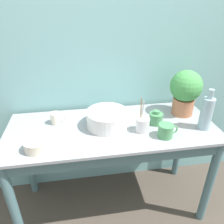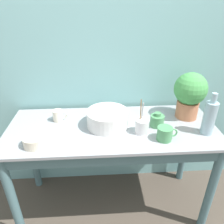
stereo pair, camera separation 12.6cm
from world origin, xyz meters
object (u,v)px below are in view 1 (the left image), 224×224
at_px(mug_green, 166,131).
at_px(bottle_short, 156,118).
at_px(utensil_cup, 142,124).
at_px(bowl_wash_large, 107,119).
at_px(bowl_small_cream, 36,145).
at_px(mug_cream, 56,118).
at_px(potted_plant, 185,90).
at_px(bottle_tall, 207,113).

bearing_deg(mug_green, bottle_short, 92.87).
xyz_separation_m(bottle_short, utensil_cup, (-0.12, -0.08, 0.01)).
distance_m(bowl_wash_large, mug_green, 0.41).
bearing_deg(bowl_small_cream, bottle_short, 12.34).
relative_size(mug_cream, utensil_cup, 0.45).
height_order(bottle_short, bowl_small_cream, bottle_short).
relative_size(bowl_wash_large, utensil_cup, 1.24).
xyz_separation_m(potted_plant, bowl_wash_large, (-0.61, -0.09, -0.14)).
distance_m(bottle_tall, bottle_short, 0.34).
bearing_deg(mug_cream, bottle_short, -9.44).
relative_size(bottle_short, mug_cream, 1.00).
height_order(bottle_short, mug_green, bottle_short).
bearing_deg(mug_cream, utensil_cup, -18.50).
height_order(potted_plant, bottle_tall, potted_plant).
relative_size(bowl_wash_large, bottle_tall, 1.00).
bearing_deg(mug_cream, bowl_small_cream, -108.80).
height_order(bowl_wash_large, bottle_tall, bottle_tall).
xyz_separation_m(bottle_short, bowl_small_cream, (-0.81, -0.18, -0.01)).
bearing_deg(mug_cream, mug_green, -21.73).
distance_m(bottle_short, mug_green, 0.17).
height_order(mug_green, mug_cream, mug_green).
xyz_separation_m(potted_plant, bowl_small_cream, (-1.07, -0.29, -0.16)).
distance_m(potted_plant, utensil_cup, 0.45).
bearing_deg(mug_green, mug_cream, 158.27).
height_order(bottle_short, utensil_cup, utensil_cup).
bearing_deg(bowl_small_cream, bottle_tall, 3.30).
bearing_deg(potted_plant, bottle_short, -155.82).
relative_size(bottle_tall, mug_cream, 2.78).
bearing_deg(bottle_short, bowl_small_cream, -167.66).
height_order(potted_plant, bottle_short, potted_plant).
bearing_deg(potted_plant, bowl_small_cream, -164.70).
height_order(potted_plant, mug_green, potted_plant).
height_order(bottle_tall, mug_green, bottle_tall).
xyz_separation_m(bottle_short, mug_green, (0.01, -0.17, 0.00)).
distance_m(bottle_tall, mug_green, 0.32).
xyz_separation_m(potted_plant, bottle_short, (-0.25, -0.11, -0.15)).
height_order(bowl_wash_large, bottle_short, bowl_wash_large).
bearing_deg(bowl_small_cream, utensil_cup, 8.20).
bearing_deg(bowl_wash_large, potted_plant, 8.44).
relative_size(mug_green, utensil_cup, 0.57).
height_order(bottle_tall, bowl_small_cream, bottle_tall).
distance_m(potted_plant, bowl_small_cream, 1.12).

